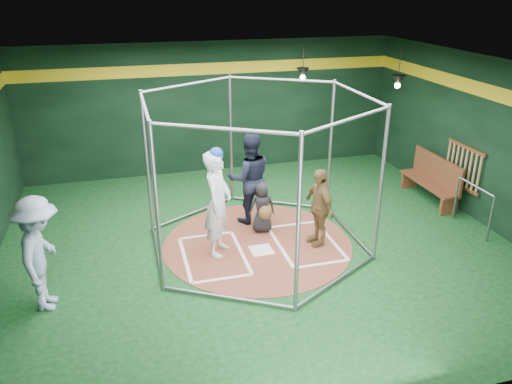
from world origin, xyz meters
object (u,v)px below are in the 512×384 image
object	(u,v)px
umpire	(250,178)
visitor_leopard	(319,207)
batter_figure	(218,203)
dugout_bench	(433,178)

from	to	relation	value
umpire	visitor_leopard	bearing A→B (deg)	129.87
batter_figure	umpire	xyz separation A→B (m)	(0.93, 1.19, -0.06)
visitor_leopard	dugout_bench	size ratio (longest dim) A/B	0.85
visitor_leopard	batter_figure	bearing A→B (deg)	-102.87
umpire	dugout_bench	xyz separation A→B (m)	(4.51, -0.04, -0.45)
visitor_leopard	umpire	distance (m)	1.73
visitor_leopard	umpire	size ratio (longest dim) A/B	0.80
umpire	dugout_bench	world-z (taller)	umpire
dugout_bench	umpire	bearing A→B (deg)	179.50
umpire	dugout_bench	size ratio (longest dim) A/B	1.06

